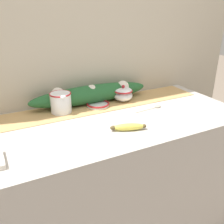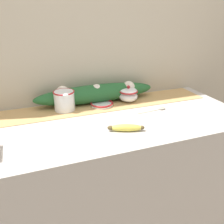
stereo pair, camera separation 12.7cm
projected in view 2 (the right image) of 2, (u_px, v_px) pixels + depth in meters
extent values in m
cube|color=#B7B2AD|center=(111.00, 185.00, 1.48)|extent=(1.45, 0.65, 0.87)
cube|color=#B7AD99|center=(91.00, 45.00, 1.48)|extent=(2.25, 0.04, 2.40)
cube|color=tan|center=(99.00, 105.00, 1.49)|extent=(1.34, 0.22, 0.00)
cylinder|color=white|center=(64.00, 101.00, 1.40)|extent=(0.11, 0.11, 0.11)
torus|color=#A31E23|center=(64.00, 92.00, 1.38)|extent=(0.12, 0.12, 0.01)
torus|color=white|center=(62.00, 95.00, 1.45)|extent=(0.06, 0.01, 0.06)
ellipsoid|color=white|center=(66.00, 95.00, 1.33)|extent=(0.03, 0.03, 0.02)
ellipsoid|color=white|center=(128.00, 96.00, 1.53)|extent=(0.12, 0.12, 0.07)
torus|color=#A31E23|center=(128.00, 91.00, 1.52)|extent=(0.12, 0.12, 0.01)
ellipsoid|color=white|center=(128.00, 90.00, 1.52)|extent=(0.11, 0.11, 0.02)
sphere|color=#A31E23|center=(128.00, 87.00, 1.51)|extent=(0.02, 0.02, 0.02)
cylinder|color=white|center=(102.00, 105.00, 1.48)|extent=(0.13, 0.13, 0.01)
torus|color=#A31E23|center=(102.00, 103.00, 1.48)|extent=(0.14, 0.14, 0.01)
ellipsoid|color=#DBCC4C|center=(126.00, 128.00, 1.18)|extent=(0.16, 0.09, 0.04)
ellipsoid|color=brown|center=(111.00, 128.00, 1.18)|extent=(0.04, 0.03, 0.02)
ellipsoid|color=brown|center=(142.00, 128.00, 1.18)|extent=(0.03, 0.03, 0.02)
cube|color=#A89E89|center=(149.00, 112.00, 1.40)|extent=(0.14, 0.02, 0.00)
ellipsoid|color=#A89E89|center=(162.00, 108.00, 1.43)|extent=(0.04, 0.03, 0.01)
ellipsoid|color=#235B2D|center=(96.00, 94.00, 1.51)|extent=(0.75, 0.12, 0.11)
sphere|color=silver|center=(63.00, 93.00, 1.46)|extent=(0.08, 0.08, 0.08)
sphere|color=silver|center=(96.00, 90.00, 1.50)|extent=(0.07, 0.07, 0.07)
sphere|color=silver|center=(129.00, 87.00, 1.57)|extent=(0.08, 0.08, 0.08)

